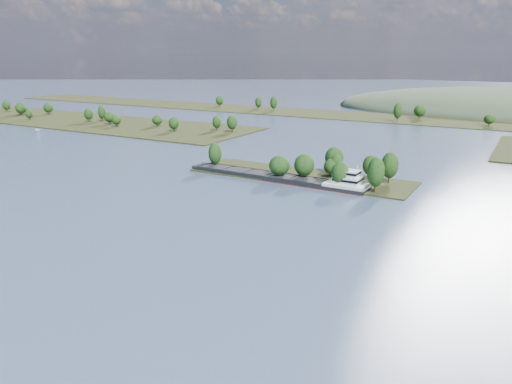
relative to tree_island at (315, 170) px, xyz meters
The scene contains 7 objects.
ground 59.75m from the tree_island, 97.26° to the right, with size 1800.00×1800.00×0.00m, color #37485F.
tree_island is the anchor object (origin of this frame).
left_bank 249.58m from the tree_island, 161.05° to the left, with size 300.00×80.00×14.60m.
back_shoreline 220.78m from the tree_island, 89.71° to the left, with size 900.00×60.00×16.01m.
hill_west 325.17m from the tree_island, 80.71° to the left, with size 320.00×160.00×44.00m, color #374630.
cargo_barge 13.25m from the tree_island, 134.11° to the right, with size 84.71×13.20×11.42m.
motorboat 221.55m from the tree_island, behind, with size 2.36×6.28×2.42m, color white.
Camera 1 is at (89.89, -18.02, 54.03)m, focal length 35.00 mm.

